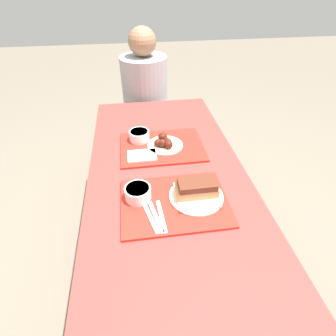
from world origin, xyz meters
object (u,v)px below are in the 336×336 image
at_px(bowl_coleslaw_near, 138,192).
at_px(brisket_sandwich_plate, 197,191).
at_px(tray_far, 162,147).
at_px(person_seated_across, 145,88).
at_px(tray_near, 175,202).
at_px(bowl_coleslaw_far, 139,135).
at_px(wings_plate_far, 165,143).

distance_m(bowl_coleslaw_near, brisket_sandwich_plate, 0.25).
bearing_deg(tray_far, person_seated_across, 92.19).
xyz_separation_m(tray_near, tray_far, (-0.00, 0.43, 0.00)).
relative_size(tray_near, person_seated_across, 0.59).
xyz_separation_m(tray_far, bowl_coleslaw_far, (-0.12, 0.08, 0.04)).
height_order(brisket_sandwich_plate, bowl_coleslaw_far, brisket_sandwich_plate).
bearing_deg(tray_far, bowl_coleslaw_near, -111.18).
bearing_deg(wings_plate_far, bowl_coleslaw_far, 149.00).
bearing_deg(bowl_coleslaw_far, wings_plate_far, -31.00).
height_order(tray_far, bowl_coleslaw_far, bowl_coleslaw_far).
bearing_deg(tray_near, brisket_sandwich_plate, 9.25).
xyz_separation_m(bowl_coleslaw_near, brisket_sandwich_plate, (0.25, -0.03, 0.00)).
distance_m(bowl_coleslaw_far, person_seated_across, 0.76).
relative_size(tray_near, brisket_sandwich_plate, 1.94).
xyz_separation_m(tray_near, bowl_coleslaw_far, (-0.12, 0.51, 0.04)).
distance_m(tray_near, wings_plate_far, 0.43).
xyz_separation_m(tray_far, person_seated_across, (-0.03, 0.84, 0.01)).
relative_size(bowl_coleslaw_near, person_seated_across, 0.15).
xyz_separation_m(brisket_sandwich_plate, bowl_coleslaw_far, (-0.21, 0.49, -0.00)).
bearing_deg(bowl_coleslaw_near, bowl_coleslaw_far, 86.00).
height_order(tray_far, person_seated_across, person_seated_across).
bearing_deg(bowl_coleslaw_near, wings_plate_far, 66.78).
bearing_deg(person_seated_across, bowl_coleslaw_near, -95.51).
bearing_deg(person_seated_across, bowl_coleslaw_far, -96.42).
relative_size(tray_far, bowl_coleslaw_near, 4.03).
bearing_deg(person_seated_across, wings_plate_far, -86.79).
height_order(bowl_coleslaw_near, bowl_coleslaw_far, same).
distance_m(tray_near, bowl_coleslaw_near, 0.16).
relative_size(brisket_sandwich_plate, bowl_coleslaw_far, 2.08).
height_order(bowl_coleslaw_near, wings_plate_far, wings_plate_far).
relative_size(tray_far, wings_plate_far, 2.33).
bearing_deg(bowl_coleslaw_near, brisket_sandwich_plate, -6.65).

